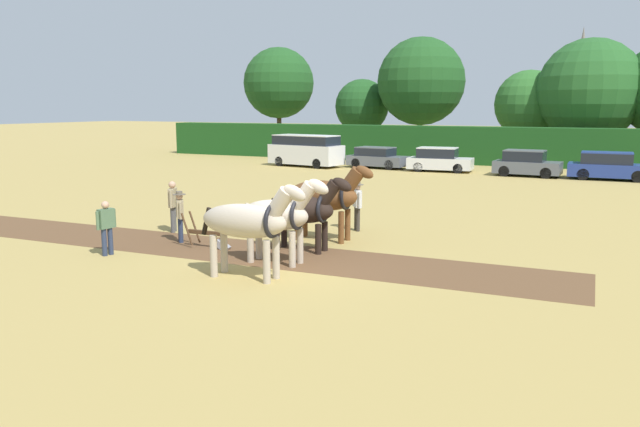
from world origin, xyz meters
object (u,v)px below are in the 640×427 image
object	(u,v)px
tree_left	(362,106)
farmer_onlooker_right	(173,202)
tree_center_right	(590,91)
draft_horse_trail_right	(326,196)
parked_van	(306,150)
tree_far_left	(279,83)
farmer_at_plow	(180,213)
parked_car_center_left	(439,160)
tree_center_left	(421,81)
farmer_onlooker_left	(106,225)
parked_car_center_right	(609,167)
tree_center	(529,104)
church_spire	(580,80)
draft_horse_trail_left	(304,209)
plow	(211,238)
draft_horse_lead_right	(279,215)
parked_car_center	(526,164)
parked_car_left	(377,158)
draft_horse_lead_left	(248,222)
farmer_beside_team	(357,202)

from	to	relation	value
tree_left	farmer_onlooker_right	size ratio (longest dim) A/B	3.82
tree_center_right	draft_horse_trail_right	size ratio (longest dim) A/B	3.07
draft_horse_trail_right	parked_van	distance (m)	24.22
tree_far_left	farmer_at_plow	bearing A→B (deg)	-65.12
farmer_at_plow	parked_car_center_left	size ratio (longest dim) A/B	0.38
tree_center_left	farmer_onlooker_left	xyz separation A→B (m)	(2.42, -38.61, -5.28)
tree_center_right	parked_car_center_right	bearing A→B (deg)	-81.09
tree_center	farmer_at_plow	size ratio (longest dim) A/B	4.35
church_spire	farmer_onlooker_right	bearing A→B (deg)	-96.50
church_spire	draft_horse_trail_left	world-z (taller)	church_spire
draft_horse_trail_left	parked_car_center_left	distance (m)	23.69
tree_left	parked_car_center_left	size ratio (longest dim) A/B	1.57
parked_car_center_right	tree_center	bearing A→B (deg)	114.95
tree_center	plow	world-z (taller)	tree_center
farmer_onlooker_left	draft_horse_lead_right	bearing A→B (deg)	24.85
tree_center_left	parked_car_center_right	size ratio (longest dim) A/B	2.17
tree_center_left	plow	size ratio (longest dim) A/B	6.31
tree_center	church_spire	distance (m)	37.20
parked_car_center	parked_car_center_right	size ratio (longest dim) A/B	0.86
tree_far_left	church_spire	bearing A→B (deg)	56.19
tree_far_left	parked_car_center_left	bearing A→B (deg)	-34.38
tree_center_left	parked_car_center_right	distance (m)	20.21
tree_center_left	tree_center	size ratio (longest dim) A/B	1.42
tree_far_left	draft_horse_trail_left	bearing A→B (deg)	-59.86
parked_car_left	parked_car_center_left	world-z (taller)	parked_car_center_left
tree_far_left	parked_van	xyz separation A→B (m)	(9.71, -13.64, -5.15)
draft_horse_lead_left	parked_van	size ratio (longest dim) A/B	0.54
church_spire	farmer_onlooker_left	world-z (taller)	church_spire
church_spire	parked_car_left	xyz separation A→B (m)	(-9.67, -48.85, -6.72)
farmer_at_plow	tree_left	bearing A→B (deg)	61.21
plow	draft_horse_trail_right	bearing A→B (deg)	41.67
parked_van	parked_car_center_right	bearing A→B (deg)	10.06
church_spire	farmer_onlooker_right	xyz separation A→B (m)	(-8.23, -72.21, -6.42)
draft_horse_lead_right	farmer_at_plow	xyz separation A→B (m)	(-4.04, 1.00, -0.40)
tree_center_right	farmer_onlooker_right	distance (m)	36.02
church_spire	parked_van	world-z (taller)	church_spire
tree_center_right	plow	xyz separation A→B (m)	(-8.53, -35.47, -4.94)
tree_center_left	draft_horse_lead_right	world-z (taller)	tree_center_left
tree_center_right	church_spire	xyz separation A→B (m)	(-2.83, 38.19, 2.16)
tree_center_right	farmer_onlooker_left	bearing A→B (deg)	-105.86
tree_far_left	draft_horse_trail_left	xyz separation A→B (m)	(21.22, -36.56, -5.03)
draft_horse_trail_right	parked_car_left	distance (m)	23.30
church_spire	farmer_onlooker_left	distance (m)	76.33
farmer_onlooker_right	parked_car_center_right	xyz separation A→B (m)	(12.85, 22.57, -0.24)
farmer_beside_team	parked_van	bearing A→B (deg)	84.12
parked_car_left	parked_car_center	world-z (taller)	parked_car_center
farmer_beside_team	parked_car_center_right	distance (m)	21.07
tree_center_right	draft_horse_lead_right	bearing A→B (deg)	-99.13
draft_horse_lead_right	farmer_onlooker_right	xyz separation A→B (m)	(-5.24, 2.16, -0.31)
tree_center	plow	size ratio (longest dim) A/B	4.46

